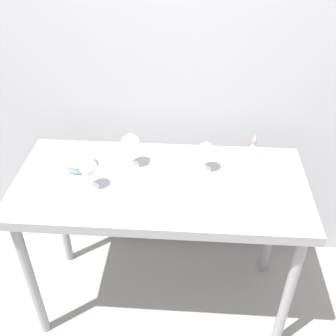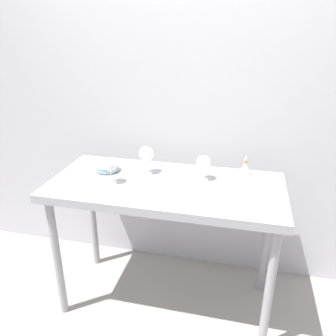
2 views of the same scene
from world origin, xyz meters
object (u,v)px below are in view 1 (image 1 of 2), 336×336
(tasting_sheet_lower, at_px, (166,176))
(tasting_bowl, at_px, (80,162))
(wine_glass_far_right, at_px, (206,152))
(decanter_funnel, at_px, (253,149))
(wine_glass_far_left, at_px, (131,144))
(wine_glass_near_left, at_px, (88,168))
(tasting_sheet_upper, at_px, (234,188))

(tasting_sheet_lower, relative_size, tasting_bowl, 1.78)
(wine_glass_far_right, distance_m, tasting_sheet_lower, 0.23)
(tasting_sheet_lower, xyz_separation_m, decanter_funnel, (0.44, 0.20, 0.04))
(tasting_sheet_lower, bearing_deg, tasting_bowl, 172.73)
(wine_glass_far_left, bearing_deg, wine_glass_near_left, -131.61)
(tasting_bowl, bearing_deg, wine_glass_near_left, -60.66)
(wine_glass_near_left, bearing_deg, wine_glass_far_right, 18.25)
(tasting_bowl, bearing_deg, decanter_funnel, 9.44)
(tasting_sheet_lower, distance_m, tasting_bowl, 0.44)
(wine_glass_far_left, distance_m, tasting_bowl, 0.28)
(wine_glass_far_right, distance_m, decanter_funnel, 0.29)
(wine_glass_near_left, height_order, decanter_funnel, wine_glass_near_left)
(decanter_funnel, bearing_deg, tasting_sheet_lower, -155.39)
(wine_glass_near_left, relative_size, tasting_bowl, 1.07)
(tasting_sheet_upper, xyz_separation_m, tasting_sheet_lower, (-0.32, 0.07, 0.00))
(wine_glass_far_left, xyz_separation_m, tasting_sheet_upper, (0.50, -0.14, -0.13))
(wine_glass_far_left, bearing_deg, tasting_bowl, -174.74)
(tasting_sheet_upper, distance_m, tasting_bowl, 0.77)
(wine_glass_near_left, bearing_deg, decanter_funnel, 21.61)
(wine_glass_near_left, bearing_deg, tasting_sheet_lower, 17.60)
(wine_glass_far_right, distance_m, tasting_bowl, 0.63)
(wine_glass_near_left, relative_size, wine_glass_far_left, 0.90)
(tasting_sheet_lower, distance_m, decanter_funnel, 0.48)
(tasting_sheet_upper, bearing_deg, wine_glass_near_left, -156.71)
(wine_glass_near_left, xyz_separation_m, tasting_bowl, (-0.09, 0.16, -0.09))
(wine_glass_far_left, distance_m, decanter_funnel, 0.63)
(tasting_sheet_lower, bearing_deg, decanter_funnel, 24.55)
(wine_glass_far_right, xyz_separation_m, wine_glass_far_left, (-0.36, 0.01, 0.02))
(tasting_sheet_upper, relative_size, decanter_funnel, 1.62)
(tasting_sheet_upper, height_order, tasting_bowl, tasting_bowl)
(tasting_sheet_lower, xyz_separation_m, tasting_bowl, (-0.43, 0.05, 0.02))
(wine_glass_far_right, height_order, decanter_funnel, wine_glass_far_right)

